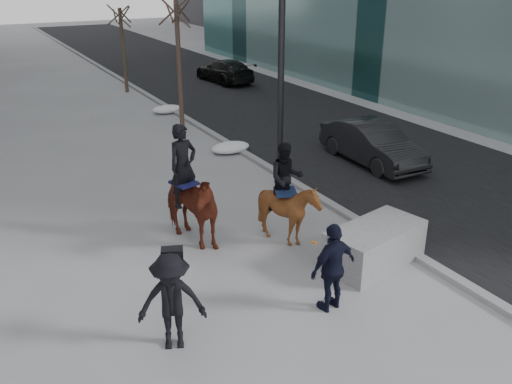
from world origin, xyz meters
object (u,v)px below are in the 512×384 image
car_near (372,143)px  mounted_left (187,201)px  mounted_right (288,204)px  planter (375,245)px

car_near → mounted_left: 7.71m
car_near → mounted_right: size_ratio=1.71×
mounted_left → planter: bearing=-42.5°
car_near → mounted_right: bearing=-145.7°
mounted_left → mounted_right: mounted_left is taller
mounted_right → planter: bearing=-57.7°
planter → car_near: car_near is taller
car_near → mounted_left: size_ratio=1.45×
car_near → mounted_left: (-7.36, -2.26, 0.37)m
car_near → mounted_right: (-5.34, -3.37, 0.28)m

